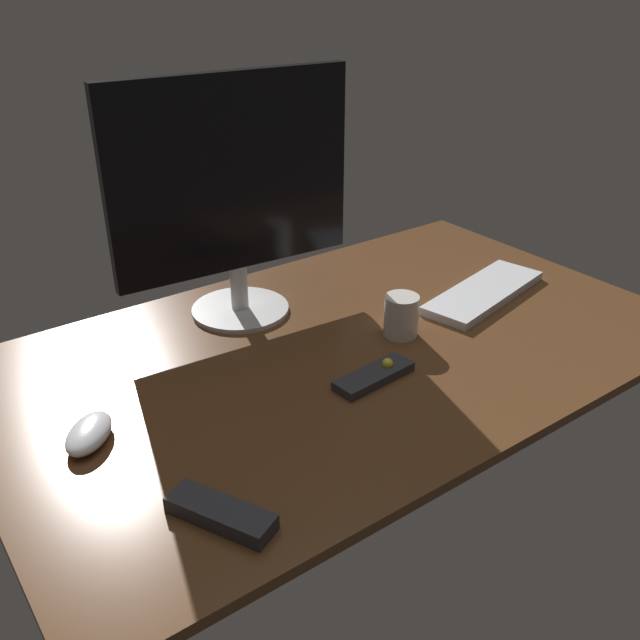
{
  "coord_description": "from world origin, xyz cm",
  "views": [
    {
      "loc": [
        -76.17,
        -96.19,
        72.09
      ],
      "look_at": [
        -4.15,
        2.43,
        8.0
      ],
      "focal_mm": 39.08,
      "sensor_mm": 36.0,
      "label": 1
    }
  ],
  "objects_px": {
    "monitor": "(233,189)",
    "tv_remote": "(221,514)",
    "keyboard": "(484,292)",
    "coffee_mug": "(401,316)",
    "computer_mouse": "(89,433)",
    "media_remote": "(375,375)"
  },
  "relations": [
    {
      "from": "monitor",
      "to": "tv_remote",
      "type": "distance_m",
      "value": 0.7
    },
    {
      "from": "keyboard",
      "to": "coffee_mug",
      "type": "bearing_deg",
      "value": 172.28
    },
    {
      "from": "monitor",
      "to": "keyboard",
      "type": "xyz_separation_m",
      "value": [
        0.49,
        -0.27,
        -0.27
      ]
    },
    {
      "from": "monitor",
      "to": "computer_mouse",
      "type": "distance_m",
      "value": 0.57
    },
    {
      "from": "tv_remote",
      "to": "coffee_mug",
      "type": "bearing_deg",
      "value": 88.62
    },
    {
      "from": "media_remote",
      "to": "tv_remote",
      "type": "bearing_deg",
      "value": -164.37
    },
    {
      "from": "computer_mouse",
      "to": "media_remote",
      "type": "xyz_separation_m",
      "value": [
        0.49,
        -0.13,
        -0.01
      ]
    },
    {
      "from": "monitor",
      "to": "coffee_mug",
      "type": "xyz_separation_m",
      "value": [
        0.21,
        -0.29,
        -0.23
      ]
    },
    {
      "from": "monitor",
      "to": "tv_remote",
      "type": "relative_size",
      "value": 3.27
    },
    {
      "from": "monitor",
      "to": "media_remote",
      "type": "relative_size",
      "value": 3.11
    },
    {
      "from": "monitor",
      "to": "computer_mouse",
      "type": "bearing_deg",
      "value": -145.06
    },
    {
      "from": "keyboard",
      "to": "tv_remote",
      "type": "xyz_separation_m",
      "value": [
        -0.84,
        -0.28,
        0.0
      ]
    },
    {
      "from": "keyboard",
      "to": "media_remote",
      "type": "xyz_separation_m",
      "value": [
        -0.44,
        -0.13,
        0.0
      ]
    },
    {
      "from": "monitor",
      "to": "keyboard",
      "type": "bearing_deg",
      "value": -24.3
    },
    {
      "from": "media_remote",
      "to": "coffee_mug",
      "type": "relative_size",
      "value": 1.92
    },
    {
      "from": "media_remote",
      "to": "tv_remote",
      "type": "relative_size",
      "value": 1.05
    },
    {
      "from": "keyboard",
      "to": "computer_mouse",
      "type": "height_order",
      "value": "computer_mouse"
    },
    {
      "from": "keyboard",
      "to": "computer_mouse",
      "type": "bearing_deg",
      "value": 167.16
    },
    {
      "from": "keyboard",
      "to": "tv_remote",
      "type": "distance_m",
      "value": 0.89
    },
    {
      "from": "media_remote",
      "to": "computer_mouse",
      "type": "bearing_deg",
      "value": 160.2
    },
    {
      "from": "keyboard",
      "to": "tv_remote",
      "type": "relative_size",
      "value": 2.22
    },
    {
      "from": "computer_mouse",
      "to": "tv_remote",
      "type": "distance_m",
      "value": 0.3
    }
  ]
}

